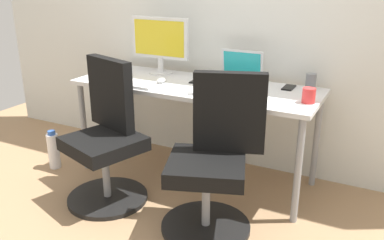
{
  "coord_description": "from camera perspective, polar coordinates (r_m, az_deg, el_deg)",
  "views": [
    {
      "loc": [
        1.28,
        -2.53,
        1.47
      ],
      "look_at": [
        0.0,
        -0.05,
        0.47
      ],
      "focal_mm": 38.71,
      "sensor_mm": 36.0,
      "label": 1
    }
  ],
  "objects": [
    {
      "name": "office_chair_right",
      "position": [
        2.43,
        3.07,
        -5.81
      ],
      "size": [
        0.56,
        0.56,
        0.94
      ],
      "color": "black",
      "rests_on": "ground"
    },
    {
      "name": "coffee_mug",
      "position": [
        2.6,
        15.79,
        3.27
      ],
      "size": [
        0.08,
        0.08,
        0.09
      ],
      "primitive_type": "cylinder",
      "color": "red",
      "rests_on": "desk"
    },
    {
      "name": "keyboard_by_monitor",
      "position": [
        2.92,
        -8.25,
        4.84
      ],
      "size": [
        0.34,
        0.12,
        0.02
      ],
      "primitive_type": "cube",
      "color": "silver",
      "rests_on": "desk"
    },
    {
      "name": "ground_plane",
      "position": [
        3.2,
        0.41,
        -7.63
      ],
      "size": [
        5.28,
        5.28,
        0.0
      ],
      "primitive_type": "plane",
      "color": "#9E7A56"
    },
    {
      "name": "phone_near_laptop",
      "position": [
        2.91,
        13.19,
        4.38
      ],
      "size": [
        0.07,
        0.14,
        0.01
      ],
      "primitive_type": "cube",
      "color": "black",
      "rests_on": "desk"
    },
    {
      "name": "desktop_monitor",
      "position": [
        3.22,
        -4.45,
        10.74
      ],
      "size": [
        0.48,
        0.18,
        0.43
      ],
      "color": "silver",
      "rests_on": "desk"
    },
    {
      "name": "mouse_by_monitor",
      "position": [
        3.43,
        -10.5,
        7.06
      ],
      "size": [
        0.06,
        0.1,
        0.03
      ],
      "primitive_type": "ellipsoid",
      "color": "#2D2D2D",
      "rests_on": "desk"
    },
    {
      "name": "office_chair_left",
      "position": [
        2.81,
        -11.63,
        -2.55
      ],
      "size": [
        0.56,
        0.56,
        0.94
      ],
      "color": "black",
      "rests_on": "ground"
    },
    {
      "name": "keyboard_by_laptop",
      "position": [
        2.66,
        3.27,
        3.53
      ],
      "size": [
        0.34,
        0.12,
        0.02
      ],
      "primitive_type": "cube",
      "color": "silver",
      "rests_on": "desk"
    },
    {
      "name": "phone_near_monitor",
      "position": [
        3.01,
        0.77,
        5.39
      ],
      "size": [
        0.07,
        0.14,
        0.01
      ],
      "primitive_type": "cube",
      "color": "black",
      "rests_on": "desk"
    },
    {
      "name": "open_laptop",
      "position": [
        2.97,
        6.36,
        6.09
      ],
      "size": [
        0.31,
        0.25,
        0.23
      ],
      "color": "silver",
      "rests_on": "desk"
    },
    {
      "name": "desk",
      "position": [
        2.95,
        0.44,
        3.71
      ],
      "size": [
        1.75,
        0.63,
        0.72
      ],
      "color": "silver",
      "rests_on": "ground"
    },
    {
      "name": "mouse_by_laptop",
      "position": [
        2.99,
        -4.22,
        5.48
      ],
      "size": [
        0.06,
        0.1,
        0.03
      ],
      "primitive_type": "ellipsoid",
      "color": "silver",
      "rests_on": "desk"
    },
    {
      "name": "pen_cup",
      "position": [
        2.93,
        16.05,
        5.15
      ],
      "size": [
        0.07,
        0.07,
        0.1
      ],
      "primitive_type": "cylinder",
      "color": "slate",
      "rests_on": "desk"
    },
    {
      "name": "water_bottle_on_floor",
      "position": [
        3.44,
        -18.53,
        -3.97
      ],
      "size": [
        0.09,
        0.09,
        0.31
      ],
      "color": "white",
      "rests_on": "ground"
    }
  ]
}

